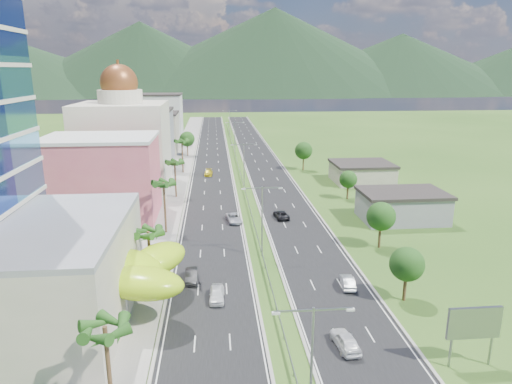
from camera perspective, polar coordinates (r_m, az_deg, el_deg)
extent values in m
plane|color=#2D5119|center=(60.86, 1.75, -11.78)|extent=(500.00, 500.00, 0.00)
cube|color=black|center=(146.46, -5.48, 4.21)|extent=(11.00, 260.00, 0.04)
cube|color=black|center=(147.16, 0.38, 4.33)|extent=(11.00, 260.00, 0.04)
cube|color=gray|center=(146.81, -9.20, 4.13)|extent=(7.00, 260.00, 0.12)
cube|color=gray|center=(128.88, -2.15, 3.05)|extent=(0.08, 216.00, 0.28)
cube|color=gray|center=(229.57, -3.60, 8.28)|extent=(0.10, 0.12, 0.70)
cylinder|color=gray|center=(36.93, 6.91, -21.61)|extent=(0.20, 0.20, 11.00)
cube|color=gray|center=(33.78, 4.74, -14.60)|extent=(2.88, 0.12, 0.12)
cube|color=gray|center=(34.36, 9.62, -14.23)|extent=(2.88, 0.12, 0.12)
cube|color=silver|center=(33.65, 2.51, -14.89)|extent=(0.60, 0.25, 0.18)
cube|color=silver|center=(34.73, 11.72, -14.19)|extent=(0.60, 0.25, 0.18)
cylinder|color=gray|center=(67.89, 0.76, -3.82)|extent=(0.20, 0.20, 11.00)
cube|color=gray|center=(66.23, -0.46, 0.49)|extent=(2.88, 0.12, 0.12)
cube|color=gray|center=(66.52, 2.01, 0.54)|extent=(2.88, 0.12, 0.12)
cube|color=silver|center=(66.16, -1.57, 0.38)|extent=(0.60, 0.25, 0.18)
cube|color=silver|center=(66.72, 3.10, 0.49)|extent=(0.60, 0.25, 0.18)
cylinder|color=gray|center=(106.38, -1.51, 3.16)|extent=(0.20, 0.20, 11.00)
cube|color=gray|center=(105.33, -2.31, 5.96)|extent=(2.88, 0.12, 0.12)
cube|color=gray|center=(105.52, -0.74, 5.99)|extent=(2.88, 0.12, 0.12)
cube|color=silver|center=(105.29, -3.01, 5.89)|extent=(0.60, 0.25, 0.18)
cube|color=silver|center=(105.64, -0.05, 5.94)|extent=(0.60, 0.25, 0.18)
cylinder|color=gray|center=(150.63, -2.66, 6.68)|extent=(0.20, 0.20, 11.00)
cube|color=gray|center=(149.89, -3.25, 8.68)|extent=(2.88, 0.12, 0.12)
cube|color=gray|center=(150.02, -2.13, 8.70)|extent=(2.88, 0.12, 0.12)
cube|color=silver|center=(149.86, -3.74, 8.63)|extent=(0.60, 0.25, 0.18)
cube|color=silver|center=(150.11, -1.64, 8.66)|extent=(0.60, 0.25, 0.18)
cylinder|color=gray|center=(195.22, -3.30, 8.60)|extent=(0.20, 0.20, 11.00)
cube|color=gray|center=(194.65, -3.75, 10.14)|extent=(2.88, 0.12, 0.12)
cube|color=gray|center=(194.75, -2.89, 10.16)|extent=(2.88, 0.12, 0.12)
cube|color=silver|center=(194.63, -4.14, 10.11)|extent=(0.60, 0.25, 0.18)
cube|color=silver|center=(194.82, -2.51, 10.14)|extent=(0.60, 0.25, 0.18)
cylinder|color=gray|center=(60.29, -21.71, -11.08)|extent=(0.50, 0.50, 4.00)
cylinder|color=gray|center=(54.31, -15.89, -13.54)|extent=(0.50, 0.50, 4.00)
cylinder|color=gray|center=(52.68, -20.91, -14.95)|extent=(0.50, 0.50, 4.00)
cylinder|color=gray|center=(58.37, -13.05, -11.24)|extent=(0.50, 0.50, 4.00)
cube|color=#D1566D|center=(90.67, -18.67, 1.54)|extent=(20.00, 15.00, 15.00)
cube|color=beige|center=(112.27, -16.18, 5.53)|extent=(20.00, 20.00, 20.00)
cylinder|color=beige|center=(111.06, -16.62, 11.39)|extent=(10.00, 10.00, 3.00)
sphere|color=brown|center=(110.94, -16.74, 12.93)|extent=(8.40, 8.40, 8.40)
cube|color=gray|center=(136.77, -13.82, 6.47)|extent=(16.00, 15.00, 16.00)
cube|color=#A69E89|center=(158.56, -12.66, 7.12)|extent=(16.00, 15.00, 13.00)
cube|color=silver|center=(180.94, -11.82, 8.91)|extent=(16.00, 15.00, 18.00)
cylinder|color=gray|center=(49.33, 23.11, -17.93)|extent=(0.24, 0.24, 3.20)
cylinder|color=gray|center=(51.23, 27.24, -17.13)|extent=(0.24, 0.24, 3.20)
cube|color=#D85919|center=(48.77, 25.62, -14.54)|extent=(5.20, 0.35, 3.20)
cube|color=gray|center=(89.76, 17.78, -1.82)|extent=(15.00, 10.00, 5.00)
cube|color=#A69E89|center=(117.67, 13.08, 2.28)|extent=(14.00, 12.00, 4.40)
cylinder|color=#47301C|center=(40.39, -17.87, -20.89)|extent=(0.36, 0.36, 8.50)
cylinder|color=#47301C|center=(61.32, -13.14, -8.12)|extent=(0.36, 0.36, 7.50)
cylinder|color=#47301C|center=(79.74, -11.32, -1.97)|extent=(0.36, 0.36, 9.00)
cylinder|color=#47301C|center=(101.98, -10.04, 1.54)|extent=(0.36, 0.36, 8.00)
cylinder|color=#47301C|center=(126.29, -9.17, 4.36)|extent=(0.36, 0.36, 8.80)
cylinder|color=#47301C|center=(151.20, -8.55, 5.39)|extent=(0.40, 0.40, 4.90)
sphere|color=#224D18|center=(150.71, -8.60, 6.57)|extent=(4.90, 4.90, 4.90)
cylinder|color=#47301C|center=(59.61, 18.13, -10.94)|extent=(0.40, 0.40, 4.20)
sphere|color=#224D18|center=(58.51, 18.35, -8.55)|extent=(4.20, 4.20, 4.20)
cylinder|color=#47301C|center=(75.11, 15.21, -5.09)|extent=(0.40, 0.40, 4.55)
sphere|color=#224D18|center=(74.18, 15.37, -2.96)|extent=(4.55, 4.55, 4.55)
cylinder|color=#47301C|center=(101.46, 11.39, 0.19)|extent=(0.40, 0.40, 3.85)
sphere|color=#224D18|center=(100.87, 11.46, 1.55)|extent=(3.85, 3.85, 3.85)
cylinder|color=#47301C|center=(128.78, 5.93, 3.80)|extent=(0.40, 0.40, 4.90)
sphere|color=#224D18|center=(128.21, 5.97, 5.18)|extent=(4.90, 4.90, 4.90)
imported|color=white|center=(57.61, -4.91, -12.57)|extent=(1.95, 4.56, 1.53)
imported|color=black|center=(62.69, -8.08, -10.30)|extent=(1.72, 4.53, 1.47)
imported|color=#B4B6BC|center=(84.91, -2.79, -3.27)|extent=(3.21, 5.58, 1.46)
imported|color=gold|center=(122.64, -5.96, 2.42)|extent=(2.25, 5.10, 1.46)
imported|color=white|center=(49.55, 11.10, -17.75)|extent=(2.46, 5.02, 1.65)
imported|color=#B6B9BE|center=(61.61, 11.39, -10.95)|extent=(2.10, 4.58, 1.45)
imported|color=black|center=(87.05, 3.17, -2.83)|extent=(2.82, 5.23, 1.39)
imported|color=black|center=(60.58, -6.99, -11.28)|extent=(0.86, 2.15, 1.34)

